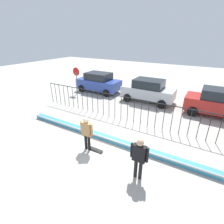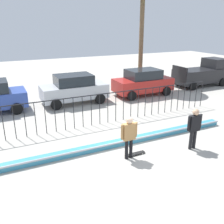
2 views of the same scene
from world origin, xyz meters
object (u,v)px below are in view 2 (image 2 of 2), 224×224
(skateboard, at_px, (136,153))
(parked_car_red, at_px, (143,82))
(skateboarder, at_px, (129,134))
(pickup_truck, at_px, (203,73))
(camera_operator, at_px, (194,125))
(parked_car_silver, at_px, (74,89))

(skateboard, distance_m, parked_car_red, 9.14)
(parked_car_red, bearing_deg, skateboarder, -122.67)
(skateboarder, xyz_separation_m, skateboard, (0.40, 0.10, -0.99))
(skateboard, bearing_deg, pickup_truck, 51.54)
(camera_operator, height_order, pickup_truck, pickup_truck)
(skateboard, xyz_separation_m, parked_car_red, (5.02, 7.58, 0.91))
(camera_operator, distance_m, pickup_truck, 12.22)
(skateboarder, distance_m, skateboard, 1.07)
(skateboarder, height_order, skateboard, skateboarder)
(parked_car_red, distance_m, pickup_truck, 6.20)
(pickup_truck, bearing_deg, camera_operator, -136.63)
(skateboarder, relative_size, pickup_truck, 0.37)
(skateboard, bearing_deg, parked_car_red, 72.66)
(parked_car_silver, height_order, pickup_truck, pickup_truck)
(skateboard, xyz_separation_m, camera_operator, (2.44, -0.55, 1.01))
(skateboarder, distance_m, parked_car_silver, 7.98)
(parked_car_silver, bearing_deg, pickup_truck, -1.02)
(pickup_truck, bearing_deg, parked_car_silver, 179.66)
(skateboard, distance_m, parked_car_silver, 7.93)
(skateboard, bearing_deg, camera_operator, 3.32)
(camera_operator, bearing_deg, parked_car_silver, -65.81)
(camera_operator, distance_m, parked_car_silver, 8.81)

